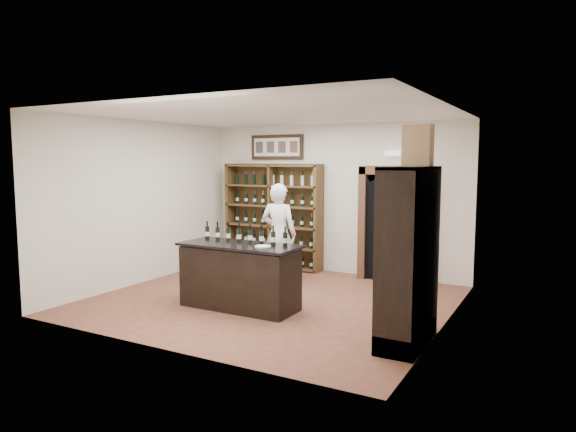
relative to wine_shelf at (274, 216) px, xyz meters
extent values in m
plane|color=brown|center=(1.30, -2.33, -1.10)|extent=(5.50, 5.50, 0.00)
plane|color=white|center=(1.30, -2.33, 1.90)|extent=(5.50, 5.50, 0.00)
cube|color=silver|center=(1.30, 0.17, 0.40)|extent=(5.50, 0.04, 3.00)
cube|color=silver|center=(-1.45, -2.33, 0.40)|extent=(0.04, 5.00, 3.00)
cube|color=silver|center=(4.05, -2.33, 0.40)|extent=(0.04, 5.00, 3.00)
cube|color=#503A1B|center=(0.00, 0.14, 0.00)|extent=(2.20, 0.02, 2.20)
cube|color=#503A1B|center=(-1.07, -0.04, 0.00)|extent=(0.06, 0.38, 2.20)
cube|color=#503A1B|center=(1.07, -0.04, 0.00)|extent=(0.06, 0.38, 2.20)
cube|color=#503A1B|center=(0.00, -0.04, 0.00)|extent=(0.04, 0.38, 2.20)
cube|color=#503A1B|center=(0.00, -0.04, -1.06)|extent=(2.18, 0.38, 0.04)
cube|color=#503A1B|center=(0.00, -0.04, -0.64)|extent=(2.18, 0.38, 0.04)
cube|color=#503A1B|center=(0.00, -0.04, -0.21)|extent=(2.18, 0.38, 0.03)
cube|color=#503A1B|center=(0.00, -0.04, 0.21)|extent=(2.18, 0.38, 0.04)
cube|color=#503A1B|center=(0.00, -0.04, 0.64)|extent=(2.18, 0.38, 0.04)
cube|color=#503A1B|center=(0.00, -0.04, 1.06)|extent=(2.18, 0.38, 0.04)
cube|color=black|center=(0.00, 0.14, 1.45)|extent=(1.25, 0.04, 0.52)
cube|color=black|center=(2.55, 0.00, -0.04)|extent=(0.97, 0.29, 2.05)
cube|color=#945D39|center=(2.04, -0.02, -0.02)|extent=(0.14, 0.35, 2.15)
cube|color=#945D39|center=(3.06, -0.02, -0.02)|extent=(0.14, 0.35, 2.15)
cube|color=#945D39|center=(2.55, -0.02, 0.99)|extent=(1.15, 0.35, 0.16)
cube|color=white|center=(2.55, 0.09, 1.30)|extent=(0.30, 0.10, 0.10)
cube|color=black|center=(1.10, -2.93, -0.63)|extent=(1.80, 0.70, 0.94)
cube|color=black|center=(1.10, -2.93, -0.12)|extent=(1.88, 0.78, 0.04)
cylinder|color=black|center=(0.38, -2.79, 0.01)|extent=(0.07, 0.07, 0.21)
cylinder|color=silver|center=(0.38, -2.79, -0.01)|extent=(0.07, 0.07, 0.07)
cylinder|color=black|center=(0.38, -2.79, 0.16)|extent=(0.03, 0.03, 0.09)
cylinder|color=black|center=(0.59, -2.79, 0.01)|extent=(0.07, 0.07, 0.21)
cylinder|color=silver|center=(0.59, -2.79, -0.01)|extent=(0.07, 0.07, 0.07)
cylinder|color=black|center=(0.59, -2.79, 0.16)|extent=(0.03, 0.03, 0.09)
cylinder|color=black|center=(0.79, -2.79, 0.01)|extent=(0.07, 0.07, 0.21)
cylinder|color=silver|center=(0.79, -2.79, -0.01)|extent=(0.07, 0.07, 0.07)
cylinder|color=black|center=(0.79, -2.79, 0.16)|extent=(0.03, 0.03, 0.09)
cylinder|color=black|center=(1.00, -2.79, 0.01)|extent=(0.07, 0.07, 0.21)
cylinder|color=silver|center=(1.00, -2.79, -0.01)|extent=(0.07, 0.07, 0.07)
cylinder|color=black|center=(1.00, -2.79, 0.16)|extent=(0.03, 0.03, 0.09)
cylinder|color=black|center=(1.20, -2.79, 0.01)|extent=(0.07, 0.07, 0.21)
cylinder|color=silver|center=(1.20, -2.79, -0.01)|extent=(0.07, 0.07, 0.07)
cylinder|color=black|center=(1.20, -2.79, 0.16)|extent=(0.03, 0.03, 0.09)
cylinder|color=black|center=(1.41, -2.79, 0.01)|extent=(0.07, 0.07, 0.21)
cylinder|color=silver|center=(1.41, -2.79, -0.01)|extent=(0.07, 0.07, 0.07)
cylinder|color=black|center=(1.41, -2.79, 0.16)|extent=(0.03, 0.03, 0.09)
cylinder|color=black|center=(1.61, -2.79, 0.01)|extent=(0.07, 0.07, 0.21)
cylinder|color=silver|center=(1.61, -2.79, -0.01)|extent=(0.07, 0.07, 0.07)
cylinder|color=black|center=(1.61, -2.79, 0.16)|extent=(0.03, 0.03, 0.09)
cylinder|color=black|center=(1.82, -2.79, 0.01)|extent=(0.07, 0.07, 0.21)
cylinder|color=silver|center=(1.82, -2.79, -0.01)|extent=(0.07, 0.07, 0.07)
cylinder|color=black|center=(1.82, -2.79, 0.16)|extent=(0.03, 0.03, 0.09)
cube|color=black|center=(4.02, -3.23, 0.00)|extent=(0.02, 1.20, 2.20)
cube|color=black|center=(3.79, -3.81, 0.00)|extent=(0.48, 0.04, 2.20)
cube|color=black|center=(3.79, -2.65, 0.00)|extent=(0.48, 0.04, 2.20)
cube|color=black|center=(3.79, -3.23, 1.08)|extent=(0.48, 1.20, 0.04)
cube|color=black|center=(3.79, -3.23, -0.98)|extent=(0.48, 1.20, 0.24)
cube|color=black|center=(3.79, -3.23, -0.75)|extent=(0.48, 1.16, 0.03)
cube|color=black|center=(3.79, -3.23, -0.20)|extent=(0.48, 1.16, 0.03)
cube|color=black|center=(3.79, -3.23, 0.35)|extent=(0.48, 1.16, 0.03)
imported|color=white|center=(0.85, -1.27, -0.17)|extent=(0.71, 0.50, 1.86)
cylinder|color=silver|center=(1.56, -3.00, -0.09)|extent=(0.24, 0.24, 0.02)
cube|color=tan|center=(3.79, -2.94, 1.36)|extent=(0.38, 0.20, 0.52)
camera|label=1|loc=(5.46, -9.36, 1.17)|focal=32.00mm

